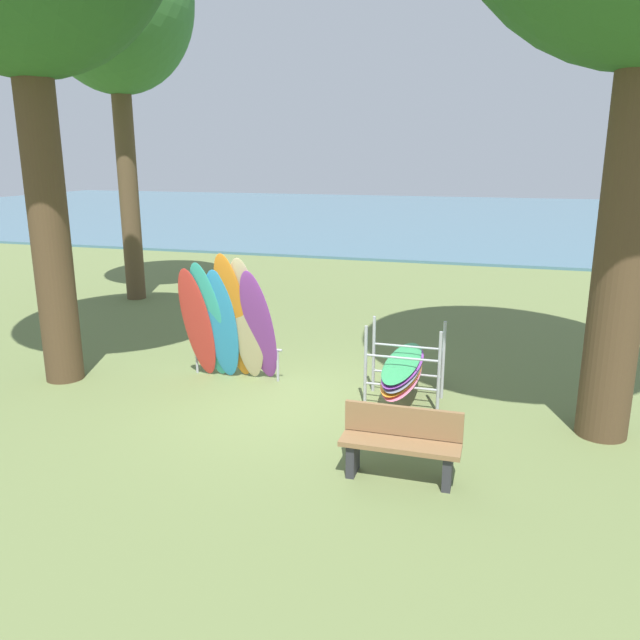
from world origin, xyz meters
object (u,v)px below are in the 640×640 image
at_px(tree_mid_behind, 114,3).
at_px(leaning_board_pile, 228,323).
at_px(park_bench, 401,442).
at_px(board_storage_rack, 403,369).

relative_size(tree_mid_behind, leaning_board_pile, 4.20).
distance_m(tree_mid_behind, leaning_board_pile, 9.54).
xyz_separation_m(tree_mid_behind, leaning_board_pile, (5.09, -5.18, -6.17)).
height_order(tree_mid_behind, park_bench, tree_mid_behind).
height_order(board_storage_rack, park_bench, board_storage_rack).
xyz_separation_m(leaning_board_pile, board_storage_rack, (2.91, -0.00, -0.51)).
height_order(tree_mid_behind, board_storage_rack, tree_mid_behind).
height_order(leaning_board_pile, park_bench, leaning_board_pile).
bearing_deg(board_storage_rack, park_bench, -81.25).
bearing_deg(tree_mid_behind, board_storage_rack, -32.95).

